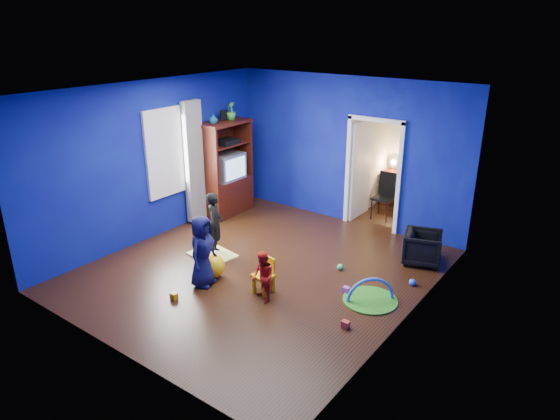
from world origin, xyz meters
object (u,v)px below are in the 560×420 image
Objects in this scene: crt_tv at (227,167)px; play_mat at (370,300)px; folding_chair at (383,197)px; hopper_ball at (212,266)px; kid_chair at (263,277)px; toddler_red at (263,277)px; vase at (213,119)px; armchair at (423,247)px; child_black at (215,224)px; child_navy at (202,251)px; tv_armoire at (226,168)px; study_desk at (402,189)px.

play_mat is (4.08, -1.46, -1.01)m from crt_tv.
crt_tv is 3.28m from folding_chair.
kid_chair is (0.94, 0.11, 0.05)m from hopper_ball.
toddler_red is at bearing -41.76° from kid_chair.
vase reaches higher than hopper_ball.
armchair is 0.67× the size of folding_chair.
child_black is (-3.04, -1.82, 0.29)m from armchair.
folding_chair reaches higher than armchair.
child_navy reaches higher than play_mat.
child_black reaches higher than folding_chair.
child_navy is 1.47× the size of toddler_red.
toddler_red reaches higher than hopper_ball.
folding_chair is at bearing 30.34° from tv_armoire.
play_mat is 3.40m from folding_chair.
hopper_ball is (0.55, -0.66, -0.37)m from child_black.
crt_tv is at bearing 21.45° from child_navy.
vase is at bearing 25.50° from child_navy.
crt_tv reaches higher than study_desk.
play_mat is at bearing -15.68° from vase.
kid_chair is 0.54× the size of folding_chair.
vase is 4.39m from study_desk.
child_black is at bearing -54.45° from crt_tv.
toddler_red is at bearing -89.62° from study_desk.
play_mat is at bearing 19.65° from hopper_ball.
vase is at bearing -134.09° from study_desk.
vase is 1.07m from crt_tv.
child_black is 2.08m from tv_armoire.
vase reaches higher than tv_armoire.
child_navy is 1.23× the size of folding_chair.
crt_tv is at bearing -0.02° from child_black.
crt_tv reaches higher than hopper_ball.
crt_tv reaches higher than folding_chair.
child_black reaches higher than hopper_ball.
toddler_red is at bearing -4.50° from hopper_ball.
play_mat is at bearing -19.47° from tv_armoire.
tv_armoire is at bearing 22.05° from child_navy.
vase reaches higher than study_desk.
armchair is 4.28m from crt_tv.
tv_armoire reaches higher than play_mat.
folding_chair reaches higher than play_mat.
study_desk is (2.78, 2.61, -0.65)m from crt_tv.
folding_chair is (1.06, 3.95, 0.26)m from hopper_ball.
kid_chair is 1.61m from play_mat.
play_mat is at bearing 38.58° from kid_chair.
tv_armoire is (-1.81, 2.55, 0.41)m from child_navy.
armchair is 0.55× the size of child_black.
crt_tv reaches higher than child_black.
child_navy reaches higher than study_desk.
tv_armoire reaches higher than child_black.
toddler_red is 0.29m from kid_chair.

